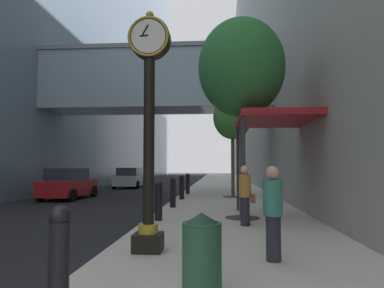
{
  "coord_description": "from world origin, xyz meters",
  "views": [
    {
      "loc": [
        2.27,
        -1.87,
        1.81
      ],
      "look_at": [
        0.79,
        17.5,
        3.0
      ],
      "focal_mm": 32.96,
      "sensor_mm": 36.0,
      "label": 1
    }
  ],
  "objects_px": {
    "bollard_third": "(159,200)",
    "street_tree_near": "(241,68)",
    "street_clock": "(149,117)",
    "car_red_mid": "(69,184)",
    "bollard_fifth": "(182,187)",
    "car_white_near": "(130,178)",
    "bollard_nearest": "(59,256)",
    "street_tree_mid_near": "(232,118)",
    "trash_bin": "(202,252)",
    "pedestrian_walking": "(245,194)",
    "bollard_fourth": "(173,192)",
    "bollard_sixth": "(188,183)",
    "pedestrian_by_clock": "(273,210)"
  },
  "relations": [
    {
      "from": "bollard_nearest",
      "to": "street_tree_mid_near",
      "type": "bearing_deg",
      "value": 80.24
    },
    {
      "from": "street_clock",
      "to": "bollard_fifth",
      "type": "distance_m",
      "value": 10.8
    },
    {
      "from": "bollard_third",
      "to": "street_tree_near",
      "type": "relative_size",
      "value": 0.19
    },
    {
      "from": "pedestrian_walking",
      "to": "car_white_near",
      "type": "distance_m",
      "value": 20.12
    },
    {
      "from": "street_tree_mid_near",
      "to": "pedestrian_by_clock",
      "type": "xyz_separation_m",
      "value": [
        0.2,
        -12.71,
        -3.37
      ]
    },
    {
      "from": "bollard_third",
      "to": "bollard_fifth",
      "type": "xyz_separation_m",
      "value": [
        0.0,
        6.74,
        0.0
      ]
    },
    {
      "from": "street_clock",
      "to": "bollard_sixth",
      "type": "xyz_separation_m",
      "value": [
        -0.46,
        13.97,
        -2.01
      ]
    },
    {
      "from": "pedestrian_walking",
      "to": "pedestrian_by_clock",
      "type": "bearing_deg",
      "value": -86.6
    },
    {
      "from": "bollard_nearest",
      "to": "trash_bin",
      "type": "height_order",
      "value": "bollard_nearest"
    },
    {
      "from": "bollard_fifth",
      "to": "car_white_near",
      "type": "height_order",
      "value": "car_white_near"
    },
    {
      "from": "bollard_nearest",
      "to": "car_red_mid",
      "type": "relative_size",
      "value": 0.29
    },
    {
      "from": "bollard_sixth",
      "to": "street_tree_mid_near",
      "type": "relative_size",
      "value": 0.22
    },
    {
      "from": "bollard_nearest",
      "to": "bollard_sixth",
      "type": "bearing_deg",
      "value": 90.0
    },
    {
      "from": "street_tree_mid_near",
      "to": "bollard_third",
      "type": "bearing_deg",
      "value": -107.28
    },
    {
      "from": "trash_bin",
      "to": "bollard_nearest",
      "type": "bearing_deg",
      "value": -157.2
    },
    {
      "from": "bollard_third",
      "to": "street_tree_near",
      "type": "bearing_deg",
      "value": 14.69
    },
    {
      "from": "bollard_third",
      "to": "car_white_near",
      "type": "xyz_separation_m",
      "value": [
        -5.4,
        17.73,
        0.03
      ]
    },
    {
      "from": "street_clock",
      "to": "bollard_fourth",
      "type": "bearing_deg",
      "value": 93.65
    },
    {
      "from": "street_tree_near",
      "to": "bollard_third",
      "type": "bearing_deg",
      "value": -165.31
    },
    {
      "from": "pedestrian_walking",
      "to": "car_red_mid",
      "type": "bearing_deg",
      "value": 135.79
    },
    {
      "from": "bollard_third",
      "to": "trash_bin",
      "type": "xyz_separation_m",
      "value": [
        1.62,
        -6.06,
        -0.09
      ]
    },
    {
      "from": "bollard_sixth",
      "to": "trash_bin",
      "type": "distance_m",
      "value": 16.24
    },
    {
      "from": "bollard_nearest",
      "to": "street_tree_near",
      "type": "distance_m",
      "value": 8.91
    },
    {
      "from": "bollard_fourth",
      "to": "bollard_sixth",
      "type": "height_order",
      "value": "same"
    },
    {
      "from": "bollard_third",
      "to": "street_tree_mid_near",
      "type": "bearing_deg",
      "value": 72.72
    },
    {
      "from": "bollard_fourth",
      "to": "pedestrian_by_clock",
      "type": "xyz_separation_m",
      "value": [
        2.79,
        -7.75,
        0.25
      ]
    },
    {
      "from": "bollard_third",
      "to": "street_tree_mid_near",
      "type": "xyz_separation_m",
      "value": [
        2.59,
        8.33,
        3.62
      ]
    },
    {
      "from": "bollard_fourth",
      "to": "pedestrian_by_clock",
      "type": "distance_m",
      "value": 8.24
    },
    {
      "from": "pedestrian_walking",
      "to": "bollard_fourth",
      "type": "bearing_deg",
      "value": 122.09
    },
    {
      "from": "bollard_third",
      "to": "street_tree_near",
      "type": "distance_m",
      "value": 5.0
    },
    {
      "from": "pedestrian_by_clock",
      "to": "bollard_fifth",
      "type": "bearing_deg",
      "value": 104.11
    },
    {
      "from": "bollard_third",
      "to": "bollard_fifth",
      "type": "distance_m",
      "value": 6.74
    },
    {
      "from": "bollard_fourth",
      "to": "car_white_near",
      "type": "xyz_separation_m",
      "value": [
        -5.4,
        14.36,
        0.03
      ]
    },
    {
      "from": "bollard_third",
      "to": "bollard_fourth",
      "type": "relative_size",
      "value": 1.0
    },
    {
      "from": "street_clock",
      "to": "bollard_fifth",
      "type": "height_order",
      "value": "street_clock"
    },
    {
      "from": "street_tree_near",
      "to": "street_tree_mid_near",
      "type": "distance_m",
      "value": 7.67
    },
    {
      "from": "bollard_fourth",
      "to": "pedestrian_by_clock",
      "type": "bearing_deg",
      "value": -70.18
    },
    {
      "from": "street_clock",
      "to": "bollard_nearest",
      "type": "xyz_separation_m",
      "value": [
        -0.46,
        -2.87,
        -2.01
      ]
    },
    {
      "from": "trash_bin",
      "to": "pedestrian_by_clock",
      "type": "relative_size",
      "value": 0.63
    },
    {
      "from": "street_clock",
      "to": "car_red_mid",
      "type": "xyz_separation_m",
      "value": [
        -6.76,
        11.75,
        -1.98
      ]
    },
    {
      "from": "pedestrian_by_clock",
      "to": "car_red_mid",
      "type": "bearing_deg",
      "value": 126.53
    },
    {
      "from": "bollard_fifth",
      "to": "car_red_mid",
      "type": "distance_m",
      "value": 6.4
    },
    {
      "from": "street_clock",
      "to": "pedestrian_walking",
      "type": "xyz_separation_m",
      "value": [
        2.12,
        3.12,
        -1.76
      ]
    },
    {
      "from": "bollard_third",
      "to": "bollard_sixth",
      "type": "height_order",
      "value": "same"
    },
    {
      "from": "bollard_sixth",
      "to": "car_red_mid",
      "type": "relative_size",
      "value": 0.29
    },
    {
      "from": "bollard_fifth",
      "to": "bollard_sixth",
      "type": "bearing_deg",
      "value": 90.0
    },
    {
      "from": "bollard_fourth",
      "to": "car_red_mid",
      "type": "distance_m",
      "value": 7.75
    },
    {
      "from": "street_tree_near",
      "to": "pedestrian_by_clock",
      "type": "xyz_separation_m",
      "value": [
        0.2,
        -5.06,
        -3.97
      ]
    },
    {
      "from": "street_clock",
      "to": "bollard_nearest",
      "type": "relative_size",
      "value": 3.98
    },
    {
      "from": "bollard_fourth",
      "to": "street_tree_near",
      "type": "bearing_deg",
      "value": -46.07
    }
  ]
}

